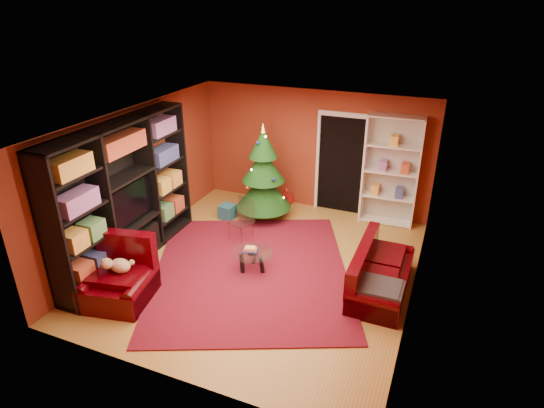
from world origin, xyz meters
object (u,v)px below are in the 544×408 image
at_px(sofa, 382,270).
at_px(christmas_tree, 263,173).
at_px(white_bookshelf, 391,172).
at_px(acrylic_chair, 241,222).
at_px(gift_box_teal, 227,212).
at_px(gift_box_red, 286,200).
at_px(rug, 251,271).
at_px(dog, 120,266).
at_px(gift_box_green, 260,202).
at_px(media_unit, 125,195).
at_px(coffee_table, 253,261).
at_px(armchair, 118,278).

bearing_deg(sofa, christmas_tree, 58.69).
bearing_deg(white_bookshelf, acrylic_chair, -145.13).
relative_size(gift_box_teal, gift_box_red, 1.29).
distance_m(sofa, acrylic_chair, 2.87).
relative_size(gift_box_teal, sofa, 0.17).
bearing_deg(gift_box_red, sofa, -43.84).
xyz_separation_m(rug, dog, (-1.50, -1.45, 0.59)).
bearing_deg(christmas_tree, gift_box_red, 75.15).
xyz_separation_m(gift_box_green, sofa, (3.06, -2.09, 0.24)).
xyz_separation_m(gift_box_teal, white_bookshelf, (3.14, 1.11, 0.98)).
height_order(rug, sofa, sofa).
height_order(white_bookshelf, dog, white_bookshelf).
relative_size(media_unit, coffee_table, 4.58).
distance_m(white_bookshelf, sofa, 2.59).
height_order(christmas_tree, armchair, christmas_tree).
bearing_deg(media_unit, coffee_table, 11.19).
height_order(armchair, dog, armchair).
xyz_separation_m(media_unit, acrylic_chair, (1.49, 1.37, -0.88)).
relative_size(christmas_tree, acrylic_chair, 2.74).
bearing_deg(christmas_tree, gift_box_teal, -153.92).
distance_m(gift_box_green, armchair, 3.97).
distance_m(gift_box_red, armchair, 4.46).
height_order(rug, coffee_table, coffee_table).
height_order(rug, acrylic_chair, acrylic_chair).
distance_m(media_unit, armchair, 1.49).
bearing_deg(gift_box_teal, white_bookshelf, 19.38).
bearing_deg(acrylic_chair, gift_box_teal, 148.62).
bearing_deg(media_unit, dog, -59.95).
bearing_deg(coffee_table, acrylic_chair, 126.61).
bearing_deg(white_bookshelf, gift_box_red, 177.55).
distance_m(gift_box_teal, armchair, 3.20).
bearing_deg(white_bookshelf, christmas_tree, -164.57).
bearing_deg(media_unit, acrylic_chair, 41.07).
bearing_deg(gift_box_red, dog, -104.34).
bearing_deg(gift_box_red, coffee_table, -80.97).
bearing_deg(rug, coffee_table, 69.36).
distance_m(rug, coffee_table, 0.18).
bearing_deg(coffee_table, dog, -135.39).
xyz_separation_m(media_unit, gift_box_teal, (0.81, 2.10, -1.10)).
distance_m(christmas_tree, white_bookshelf, 2.57).
xyz_separation_m(media_unit, armchair, (0.59, -1.08, -0.85)).
xyz_separation_m(white_bookshelf, dog, (-3.33, -4.23, -0.52)).
height_order(media_unit, gift_box_green, media_unit).
xyz_separation_m(rug, acrylic_chair, (-0.64, 0.93, 0.37)).
relative_size(gift_box_red, armchair, 0.23).
height_order(rug, dog, dog).
relative_size(gift_box_green, coffee_table, 0.40).
bearing_deg(media_unit, gift_box_green, 64.97).
bearing_deg(media_unit, christmas_tree, 56.96).
bearing_deg(christmas_tree, rug, -72.70).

